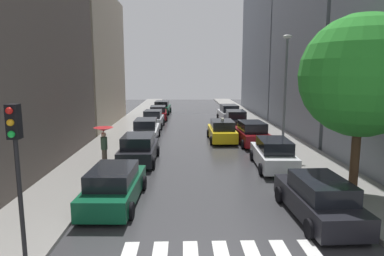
# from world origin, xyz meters

# --- Properties ---
(ground_plane) EXTENTS (28.00, 72.00, 0.04)m
(ground_plane) POSITION_xyz_m (0.00, 24.00, -0.02)
(ground_plane) COLOR #363639
(sidewalk_left) EXTENTS (3.00, 72.00, 0.15)m
(sidewalk_left) POSITION_xyz_m (-6.50, 24.00, 0.07)
(sidewalk_left) COLOR gray
(sidewalk_left) RESTS_ON ground
(sidewalk_right) EXTENTS (3.00, 72.00, 0.15)m
(sidewalk_right) POSITION_xyz_m (6.50, 24.00, 0.07)
(sidewalk_right) COLOR gray
(sidewalk_right) RESTS_ON ground
(building_left_mid) EXTENTS (6.00, 13.95, 12.84)m
(building_left_mid) POSITION_xyz_m (-11.00, 27.50, 6.42)
(building_left_mid) COLOR #B2A38C
(building_left_mid) RESTS_ON ground
(building_right_mid) EXTENTS (6.00, 13.48, 19.46)m
(building_right_mid) POSITION_xyz_m (11.00, 22.12, 9.73)
(building_right_mid) COLOR slate
(building_right_mid) RESTS_ON ground
(building_right_far) EXTENTS (6.00, 16.58, 15.85)m
(building_right_far) POSITION_xyz_m (11.00, 37.59, 7.92)
(building_right_far) COLOR slate
(building_right_far) RESTS_ON ground
(parked_car_left_nearest) EXTENTS (2.20, 4.80, 1.55)m
(parked_car_left_nearest) POSITION_xyz_m (-3.88, 6.50, 0.73)
(parked_car_left_nearest) COLOR #0C4C2D
(parked_car_left_nearest) RESTS_ON ground
(parked_car_left_second) EXTENTS (2.19, 4.55, 1.65)m
(parked_car_left_second) POSITION_xyz_m (-3.71, 12.97, 0.77)
(parked_car_left_second) COLOR black
(parked_car_left_second) RESTS_ON ground
(parked_car_left_third) EXTENTS (2.10, 4.78, 1.69)m
(parked_car_left_third) POSITION_xyz_m (-3.98, 19.55, 0.79)
(parked_car_left_third) COLOR silver
(parked_car_left_third) RESTS_ON ground
(parked_car_left_fourth) EXTENTS (2.07, 4.13, 1.69)m
(parked_car_left_fourth) POSITION_xyz_m (-3.96, 25.75, 0.79)
(parked_car_left_fourth) COLOR #B2B7BF
(parked_car_left_fourth) RESTS_ON ground
(parked_car_left_fifth) EXTENTS (2.28, 4.65, 1.53)m
(parked_car_left_fifth) POSITION_xyz_m (-3.90, 31.52, 0.73)
(parked_car_left_fifth) COLOR maroon
(parked_car_left_fifth) RESTS_ON ground
(parked_car_left_sixth) EXTENTS (2.25, 4.81, 1.64)m
(parked_car_left_sixth) POSITION_xyz_m (-3.75, 36.98, 0.77)
(parked_car_left_sixth) COLOR #0C4C2D
(parked_car_left_sixth) RESTS_ON ground
(parked_car_right_nearest) EXTENTS (2.14, 4.74, 1.56)m
(parked_car_right_nearest) POSITION_xyz_m (3.79, 4.90, 0.73)
(parked_car_right_nearest) COLOR black
(parked_car_right_nearest) RESTS_ON ground
(parked_car_right_second) EXTENTS (2.19, 4.65, 1.64)m
(parked_car_right_second) POSITION_xyz_m (3.90, 11.54, 0.77)
(parked_car_right_second) COLOR silver
(parked_car_right_second) RESTS_ON ground
(parked_car_right_third) EXTENTS (2.26, 4.76, 1.69)m
(parked_car_right_third) POSITION_xyz_m (3.94, 17.86, 0.79)
(parked_car_right_third) COLOR maroon
(parked_car_right_third) RESTS_ON ground
(parked_car_right_fourth) EXTENTS (2.19, 4.69, 1.77)m
(parked_car_right_fourth) POSITION_xyz_m (3.83, 24.63, 0.82)
(parked_car_right_fourth) COLOR black
(parked_car_right_fourth) RESTS_ON ground
(parked_car_right_fifth) EXTENTS (2.26, 4.84, 1.81)m
(parked_car_right_fifth) POSITION_xyz_m (3.90, 29.85, 0.84)
(parked_car_right_fifth) COLOR silver
(parked_car_right_fifth) RESTS_ON ground
(taxi_midroad) EXTENTS (2.09, 4.58, 1.81)m
(taxi_midroad) POSITION_xyz_m (1.92, 19.13, 0.76)
(taxi_midroad) COLOR yellow
(taxi_midroad) RESTS_ON ground
(pedestrian_foreground) EXTENTS (1.08, 1.08, 2.10)m
(pedestrian_foreground) POSITION_xyz_m (-5.48, 11.88, 1.71)
(pedestrian_foreground) COLOR brown
(pedestrian_foreground) RESTS_ON sidewalk_left
(street_tree_right) EXTENTS (4.92, 4.92, 7.42)m
(street_tree_right) POSITION_xyz_m (6.06, 6.90, 5.10)
(street_tree_right) COLOR #513823
(street_tree_right) RESTS_ON sidewalk_right
(traffic_light_left_corner) EXTENTS (0.30, 0.42, 4.30)m
(traffic_light_left_corner) POSITION_xyz_m (-5.45, 2.05, 3.29)
(traffic_light_left_corner) COLOR black
(traffic_light_left_corner) RESTS_ON sidewalk_left
(lamp_post_right) EXTENTS (0.60, 0.28, 7.46)m
(lamp_post_right) POSITION_xyz_m (5.55, 15.32, 4.42)
(lamp_post_right) COLOR #595B60
(lamp_post_right) RESTS_ON sidewalk_right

